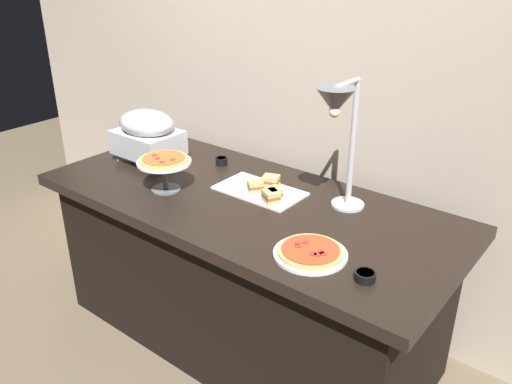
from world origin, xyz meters
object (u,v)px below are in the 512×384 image
at_px(chafing_dish, 147,133).
at_px(sauce_cup_far, 222,161).
at_px(sandwich_platter, 264,190).
at_px(sauce_cup_near, 365,276).
at_px(pizza_plate_center, 164,164).
at_px(heat_lamp, 339,115).
at_px(pizza_plate_front, 310,253).

bearing_deg(chafing_dish, sauce_cup_far, 30.69).
bearing_deg(sandwich_platter, sauce_cup_far, 159.16).
bearing_deg(sandwich_platter, chafing_dish, -176.11).
relative_size(chafing_dish, sauce_cup_near, 4.50).
height_order(sandwich_platter, sauce_cup_near, sandwich_platter).
height_order(chafing_dish, sauce_cup_near, chafing_dish).
bearing_deg(chafing_dish, sauce_cup_near, -11.26).
relative_size(pizza_plate_center, sandwich_platter, 0.62).
relative_size(pizza_plate_center, sauce_cup_near, 3.38).
xyz_separation_m(heat_lamp, sauce_cup_far, (-0.73, 0.15, -0.41)).
distance_m(heat_lamp, pizza_plate_center, 0.82).
distance_m(pizza_plate_center, sauce_cup_near, 1.05).
height_order(chafing_dish, sauce_cup_far, chafing_dish).
bearing_deg(sandwich_platter, pizza_plate_front, -34.40).
bearing_deg(pizza_plate_front, sandwich_platter, 145.60).
bearing_deg(heat_lamp, sauce_cup_near, -45.08).
xyz_separation_m(heat_lamp, pizza_plate_center, (-0.73, -0.24, -0.30)).
relative_size(heat_lamp, sandwich_platter, 1.41).
relative_size(pizza_plate_front, sauce_cup_far, 4.42).
height_order(pizza_plate_center, sauce_cup_far, pizza_plate_center).
bearing_deg(pizza_plate_center, heat_lamp, 18.21).
distance_m(heat_lamp, sandwich_platter, 0.54).
xyz_separation_m(pizza_plate_front, sauce_cup_far, (-0.83, 0.45, 0.01)).
xyz_separation_m(chafing_dish, pizza_plate_center, (0.33, -0.19, -0.02)).
relative_size(chafing_dish, heat_lamp, 0.58).
relative_size(sandwich_platter, sauce_cup_near, 5.47).
distance_m(pizza_plate_front, sandwich_platter, 0.54).
height_order(pizza_plate_front, sauce_cup_near, same).
height_order(heat_lamp, pizza_plate_front, heat_lamp).
distance_m(sauce_cup_near, sauce_cup_far, 1.15).
xyz_separation_m(pizza_plate_center, sauce_cup_far, (-0.01, 0.38, -0.11)).
height_order(pizza_plate_center, sauce_cup_near, pizza_plate_center).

